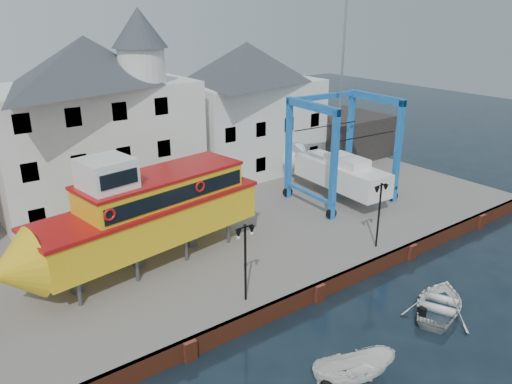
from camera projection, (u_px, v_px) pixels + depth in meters
ground at (318, 301)px, 27.14m from camera, size 140.00×140.00×0.00m
hardstanding at (211, 225)px, 35.22m from camera, size 44.00×22.00×1.00m
quay_wall at (317, 292)px, 27.05m from camera, size 44.00×0.47×1.00m
building_white_main at (95, 121)px, 35.63m from camera, size 14.00×8.30×14.00m
building_white_right at (247, 108)px, 44.13m from camera, size 12.00×8.00×11.20m
shed_dark at (341, 135)px, 49.50m from camera, size 8.00×7.00×4.00m
lamp_post_left at (245, 243)px, 24.34m from camera, size 1.12×0.32×4.20m
lamp_post_right at (380, 199)px, 29.95m from camera, size 1.12×0.32×4.20m
tour_boat at (135, 215)px, 27.57m from camera, size 15.90×5.93×6.76m
travel_lift at (333, 165)px, 38.55m from camera, size 7.35×10.09×15.03m
motorboat_a at (352, 381)px, 21.34m from camera, size 3.99×2.75×1.44m
motorboat_b at (439, 310)px, 26.34m from camera, size 5.70×5.03×0.98m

